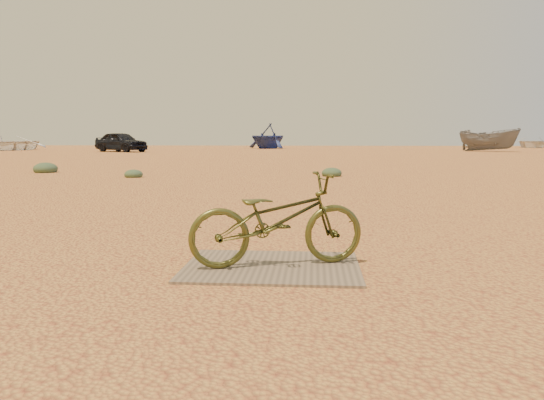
# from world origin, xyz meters

# --- Properties ---
(ground) EXTENTS (120.00, 120.00, 0.00)m
(ground) POSITION_xyz_m (0.00, 0.00, 0.00)
(ground) COLOR gold
(ground) RESTS_ON ground
(plywood_board) EXTENTS (1.53, 1.18, 0.02)m
(plywood_board) POSITION_xyz_m (0.42, -0.44, 0.01)
(plywood_board) COLOR #7B6951
(plywood_board) RESTS_ON ground
(bicycle) EXTENTS (1.64, 0.98, 0.81)m
(bicycle) POSITION_xyz_m (0.46, -0.42, 0.43)
(bicycle) COLOR #4A4C1E
(bicycle) RESTS_ON plywood_board
(car) EXTENTS (4.62, 3.63, 1.47)m
(car) POSITION_xyz_m (-13.44, 33.33, 0.74)
(car) COLOR black
(car) RESTS_ON ground
(boat_near_left) EXTENTS (4.52, 6.03, 1.19)m
(boat_near_left) POSITION_xyz_m (-24.05, 36.73, 0.59)
(boat_near_left) COLOR white
(boat_near_left) RESTS_ON ground
(boat_far_left) EXTENTS (5.70, 5.85, 2.34)m
(boat_far_left) POSITION_xyz_m (-3.47, 44.18, 1.17)
(boat_far_left) COLOR navy
(boat_far_left) RESTS_ON ground
(boat_mid_right) EXTENTS (4.66, 3.96, 1.74)m
(boat_mid_right) POSITION_xyz_m (13.98, 36.54, 0.87)
(boat_mid_right) COLOR slate
(boat_mid_right) RESTS_ON ground
(boat_far_right) EXTENTS (4.50, 5.69, 1.06)m
(boat_far_right) POSITION_xyz_m (22.50, 50.07, 0.53)
(boat_far_right) COLOR silver
(boat_far_right) RESTS_ON ground
(kale_a) EXTENTS (0.51, 0.51, 0.28)m
(kale_a) POSITION_xyz_m (-4.28, 9.54, 0.00)
(kale_a) COLOR #536746
(kale_a) RESTS_ON ground
(kale_b) EXTENTS (0.58, 0.58, 0.32)m
(kale_b) POSITION_xyz_m (1.29, 10.40, 0.00)
(kale_b) COLOR #536746
(kale_b) RESTS_ON ground
(kale_c) EXTENTS (0.74, 0.74, 0.41)m
(kale_c) POSITION_xyz_m (-7.76, 11.28, 0.00)
(kale_c) COLOR #536746
(kale_c) RESTS_ON ground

